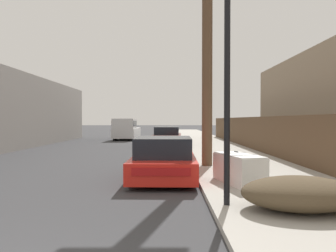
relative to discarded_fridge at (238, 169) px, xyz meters
name	(u,v)px	position (x,y,z in m)	size (l,w,h in m)	color
sidewalk_curb	(204,142)	(1.07, 17.63, -0.44)	(4.20, 63.00, 0.12)	#ADA89E
discarded_fridge	(238,169)	(0.00, 0.00, 0.00)	(1.14, 1.92, 0.79)	silver
parked_sports_car_red	(164,160)	(-2.00, 1.33, 0.07)	(1.96, 4.22, 1.28)	red
car_parked_mid	(167,137)	(-1.93, 13.95, 0.12)	(2.07, 4.27, 1.32)	#5B1E19
pickup_truck	(126,129)	(-5.68, 21.16, 0.45)	(2.03, 5.86, 1.91)	silver
utility_pole	(207,48)	(-0.43, 3.40, 3.92)	(1.80, 0.38, 8.46)	brown
street_lamp	(227,72)	(-0.71, -2.21, 2.23)	(0.26, 0.26, 4.49)	black
brush_pile	(299,193)	(0.57, -2.58, -0.07)	(2.16, 1.56, 0.62)	brown
wooden_fence	(260,134)	(3.02, 8.72, 0.54)	(0.08, 31.50, 1.85)	brown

